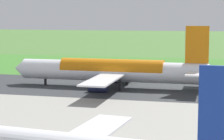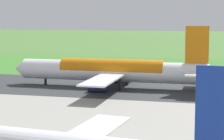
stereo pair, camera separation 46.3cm
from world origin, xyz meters
name	(u,v)px [view 2 (the right image)]	position (x,y,z in m)	size (l,w,h in m)	color
ground_plane	(100,87)	(0.00, 0.00, 0.00)	(800.00, 800.00, 0.00)	#477233
runway_asphalt	(100,87)	(0.00, 0.00, 0.03)	(600.00, 31.33, 0.06)	#2D3033
grass_verge_foreground	(131,69)	(0.00, -39.70, 0.02)	(600.00, 80.00, 0.04)	#3C782B
airliner_main	(113,71)	(-3.48, 0.00, 4.35)	(53.98, 44.04, 15.88)	white
no_stopping_sign	(67,63)	(23.28, -38.78, 1.45)	(0.60, 0.10, 2.42)	slate
traffic_cone_orange	(55,65)	(29.41, -42.72, 0.28)	(0.40, 0.40, 0.55)	orange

